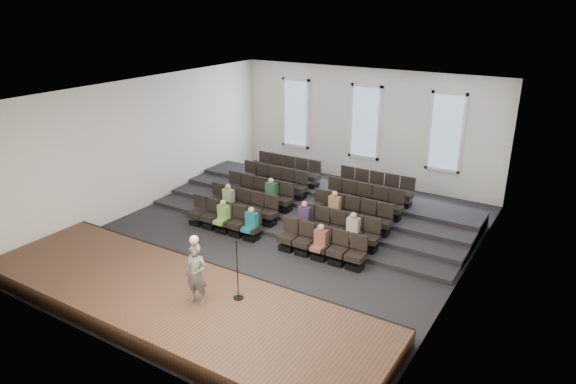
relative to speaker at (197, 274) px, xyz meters
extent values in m
plane|color=black|center=(-0.83, 5.07, -1.30)|extent=(14.00, 14.00, 0.00)
cube|color=white|center=(-0.83, 5.07, 3.71)|extent=(12.00, 14.00, 0.02)
cube|color=white|center=(-0.83, 12.09, 1.20)|extent=(12.00, 0.04, 5.00)
cube|color=white|center=(-0.83, -1.95, 1.20)|extent=(12.00, 0.04, 5.00)
cube|color=white|center=(-6.85, 5.07, 1.20)|extent=(0.04, 14.00, 5.00)
cube|color=white|center=(5.19, 5.07, 1.20)|extent=(0.04, 14.00, 5.00)
cube|color=#46311E|center=(-0.83, -0.03, -1.05)|extent=(11.80, 3.60, 0.50)
cube|color=black|center=(-0.83, 1.74, -1.05)|extent=(11.80, 0.06, 0.52)
cube|color=black|center=(-0.83, 7.39, -1.22)|extent=(11.80, 4.80, 0.15)
cube|color=black|center=(-0.83, 7.92, -1.15)|extent=(11.80, 3.75, 0.30)
cube|color=black|center=(-0.83, 8.44, -1.07)|extent=(11.80, 2.70, 0.45)
cube|color=black|center=(-0.83, 8.97, -1.00)|extent=(11.80, 1.65, 0.60)
cube|color=black|center=(-3.96, 4.47, -1.20)|extent=(0.47, 0.43, 0.20)
cube|color=black|center=(-3.96, 4.47, -0.89)|extent=(0.55, 0.50, 0.19)
cube|color=black|center=(-3.96, 4.68, -0.48)|extent=(0.55, 0.08, 0.50)
cube|color=black|center=(-3.36, 4.47, -1.20)|extent=(0.47, 0.43, 0.20)
cube|color=black|center=(-3.36, 4.47, -0.89)|extent=(0.55, 0.50, 0.19)
cube|color=black|center=(-3.36, 4.68, -0.48)|extent=(0.55, 0.08, 0.50)
cube|color=black|center=(-2.76, 4.47, -1.20)|extent=(0.47, 0.43, 0.20)
cube|color=black|center=(-2.76, 4.47, -0.89)|extent=(0.55, 0.50, 0.19)
cube|color=black|center=(-2.76, 4.68, -0.48)|extent=(0.55, 0.08, 0.50)
cube|color=black|center=(-2.16, 4.47, -1.20)|extent=(0.47, 0.43, 0.20)
cube|color=black|center=(-2.16, 4.47, -0.89)|extent=(0.55, 0.50, 0.19)
cube|color=black|center=(-2.16, 4.68, -0.48)|extent=(0.55, 0.08, 0.50)
cube|color=black|center=(-1.56, 4.47, -1.20)|extent=(0.47, 0.43, 0.20)
cube|color=black|center=(-1.56, 4.47, -0.89)|extent=(0.55, 0.50, 0.19)
cube|color=black|center=(-1.56, 4.68, -0.48)|extent=(0.55, 0.08, 0.50)
cube|color=black|center=(-0.11, 4.47, -1.20)|extent=(0.47, 0.43, 0.20)
cube|color=black|center=(-0.11, 4.47, -0.89)|extent=(0.55, 0.50, 0.19)
cube|color=black|center=(-0.11, 4.68, -0.48)|extent=(0.55, 0.08, 0.50)
cube|color=black|center=(0.49, 4.47, -1.20)|extent=(0.47, 0.43, 0.20)
cube|color=black|center=(0.49, 4.47, -0.89)|extent=(0.55, 0.50, 0.19)
cube|color=black|center=(0.49, 4.68, -0.48)|extent=(0.55, 0.08, 0.50)
cube|color=black|center=(1.09, 4.47, -1.20)|extent=(0.47, 0.43, 0.20)
cube|color=black|center=(1.09, 4.47, -0.89)|extent=(0.55, 0.50, 0.19)
cube|color=black|center=(1.09, 4.68, -0.48)|extent=(0.55, 0.08, 0.50)
cube|color=black|center=(1.69, 4.47, -1.20)|extent=(0.47, 0.43, 0.20)
cube|color=black|center=(1.69, 4.47, -0.89)|extent=(0.55, 0.50, 0.19)
cube|color=black|center=(1.69, 4.68, -0.48)|extent=(0.55, 0.08, 0.50)
cube|color=black|center=(2.29, 4.47, -1.20)|extent=(0.47, 0.43, 0.20)
cube|color=black|center=(2.29, 4.47, -0.89)|extent=(0.55, 0.50, 0.19)
cube|color=black|center=(2.29, 4.68, -0.48)|extent=(0.55, 0.08, 0.50)
cube|color=black|center=(-3.96, 5.52, -1.05)|extent=(0.47, 0.43, 0.20)
cube|color=black|center=(-3.96, 5.52, -0.74)|extent=(0.55, 0.50, 0.19)
cube|color=black|center=(-3.96, 5.73, -0.33)|extent=(0.55, 0.08, 0.50)
cube|color=black|center=(-3.36, 5.52, -1.05)|extent=(0.47, 0.43, 0.20)
cube|color=black|center=(-3.36, 5.52, -0.74)|extent=(0.55, 0.50, 0.19)
cube|color=black|center=(-3.36, 5.73, -0.33)|extent=(0.55, 0.08, 0.50)
cube|color=black|center=(-2.76, 5.52, -1.05)|extent=(0.47, 0.43, 0.20)
cube|color=black|center=(-2.76, 5.52, -0.74)|extent=(0.55, 0.50, 0.19)
cube|color=black|center=(-2.76, 5.73, -0.33)|extent=(0.55, 0.08, 0.50)
cube|color=black|center=(-2.16, 5.52, -1.05)|extent=(0.47, 0.43, 0.20)
cube|color=black|center=(-2.16, 5.52, -0.74)|extent=(0.55, 0.50, 0.19)
cube|color=black|center=(-2.16, 5.73, -0.33)|extent=(0.55, 0.08, 0.50)
cube|color=black|center=(-1.56, 5.52, -1.05)|extent=(0.47, 0.43, 0.20)
cube|color=black|center=(-1.56, 5.52, -0.74)|extent=(0.55, 0.50, 0.19)
cube|color=black|center=(-1.56, 5.73, -0.33)|extent=(0.55, 0.08, 0.50)
cube|color=black|center=(-0.11, 5.52, -1.05)|extent=(0.47, 0.43, 0.20)
cube|color=black|center=(-0.11, 5.52, -0.74)|extent=(0.55, 0.50, 0.19)
cube|color=black|center=(-0.11, 5.73, -0.33)|extent=(0.55, 0.08, 0.50)
cube|color=black|center=(0.49, 5.52, -1.05)|extent=(0.47, 0.43, 0.20)
cube|color=black|center=(0.49, 5.52, -0.74)|extent=(0.55, 0.50, 0.19)
cube|color=black|center=(0.49, 5.73, -0.33)|extent=(0.55, 0.08, 0.50)
cube|color=black|center=(1.09, 5.52, -1.05)|extent=(0.47, 0.43, 0.20)
cube|color=black|center=(1.09, 5.52, -0.74)|extent=(0.55, 0.50, 0.19)
cube|color=black|center=(1.09, 5.73, -0.33)|extent=(0.55, 0.08, 0.50)
cube|color=black|center=(1.69, 5.52, -1.05)|extent=(0.47, 0.43, 0.20)
cube|color=black|center=(1.69, 5.52, -0.74)|extent=(0.55, 0.50, 0.19)
cube|color=black|center=(1.69, 5.73, -0.33)|extent=(0.55, 0.08, 0.50)
cube|color=black|center=(2.29, 5.52, -1.05)|extent=(0.47, 0.43, 0.20)
cube|color=black|center=(2.29, 5.52, -0.74)|extent=(0.55, 0.50, 0.19)
cube|color=black|center=(2.29, 5.73, -0.33)|extent=(0.55, 0.08, 0.50)
cube|color=black|center=(-3.96, 6.57, -0.90)|extent=(0.47, 0.42, 0.20)
cube|color=black|center=(-3.96, 6.57, -0.59)|extent=(0.55, 0.50, 0.19)
cube|color=black|center=(-3.96, 6.78, -0.18)|extent=(0.55, 0.08, 0.50)
cube|color=black|center=(-3.36, 6.57, -0.90)|extent=(0.47, 0.42, 0.20)
cube|color=black|center=(-3.36, 6.57, -0.59)|extent=(0.55, 0.50, 0.19)
cube|color=black|center=(-3.36, 6.78, -0.18)|extent=(0.55, 0.08, 0.50)
cube|color=black|center=(-2.76, 6.57, -0.90)|extent=(0.47, 0.42, 0.20)
cube|color=black|center=(-2.76, 6.57, -0.59)|extent=(0.55, 0.50, 0.19)
cube|color=black|center=(-2.76, 6.78, -0.18)|extent=(0.55, 0.08, 0.50)
cube|color=black|center=(-2.16, 6.57, -0.90)|extent=(0.47, 0.42, 0.20)
cube|color=black|center=(-2.16, 6.57, -0.59)|extent=(0.55, 0.50, 0.19)
cube|color=black|center=(-2.16, 6.78, -0.18)|extent=(0.55, 0.08, 0.50)
cube|color=black|center=(-1.56, 6.57, -0.90)|extent=(0.47, 0.42, 0.20)
cube|color=black|center=(-1.56, 6.57, -0.59)|extent=(0.55, 0.50, 0.19)
cube|color=black|center=(-1.56, 6.78, -0.18)|extent=(0.55, 0.08, 0.50)
cube|color=black|center=(-0.11, 6.57, -0.90)|extent=(0.47, 0.42, 0.20)
cube|color=black|center=(-0.11, 6.57, -0.59)|extent=(0.55, 0.50, 0.19)
cube|color=black|center=(-0.11, 6.78, -0.18)|extent=(0.55, 0.08, 0.50)
cube|color=black|center=(0.49, 6.57, -0.90)|extent=(0.47, 0.42, 0.20)
cube|color=black|center=(0.49, 6.57, -0.59)|extent=(0.55, 0.50, 0.19)
cube|color=black|center=(0.49, 6.78, -0.18)|extent=(0.55, 0.08, 0.50)
cube|color=black|center=(1.09, 6.57, -0.90)|extent=(0.47, 0.42, 0.20)
cube|color=black|center=(1.09, 6.57, -0.59)|extent=(0.55, 0.50, 0.19)
cube|color=black|center=(1.09, 6.78, -0.18)|extent=(0.55, 0.08, 0.50)
cube|color=black|center=(1.69, 6.57, -0.90)|extent=(0.47, 0.42, 0.20)
cube|color=black|center=(1.69, 6.57, -0.59)|extent=(0.55, 0.50, 0.19)
cube|color=black|center=(1.69, 6.78, -0.18)|extent=(0.55, 0.08, 0.50)
cube|color=black|center=(2.29, 6.57, -0.90)|extent=(0.47, 0.42, 0.20)
cube|color=black|center=(2.29, 6.57, -0.59)|extent=(0.55, 0.50, 0.19)
cube|color=black|center=(2.29, 6.78, -0.18)|extent=(0.55, 0.08, 0.50)
cube|color=black|center=(-3.96, 7.62, -0.75)|extent=(0.47, 0.42, 0.20)
cube|color=black|center=(-3.96, 7.62, -0.44)|extent=(0.55, 0.50, 0.19)
cube|color=black|center=(-3.96, 7.83, -0.03)|extent=(0.55, 0.08, 0.50)
cube|color=black|center=(-3.36, 7.62, -0.75)|extent=(0.47, 0.42, 0.20)
cube|color=black|center=(-3.36, 7.62, -0.44)|extent=(0.55, 0.50, 0.19)
cube|color=black|center=(-3.36, 7.83, -0.03)|extent=(0.55, 0.08, 0.50)
cube|color=black|center=(-2.76, 7.62, -0.75)|extent=(0.47, 0.42, 0.20)
cube|color=black|center=(-2.76, 7.62, -0.44)|extent=(0.55, 0.50, 0.19)
cube|color=black|center=(-2.76, 7.83, -0.03)|extent=(0.55, 0.08, 0.50)
cube|color=black|center=(-2.16, 7.62, -0.75)|extent=(0.47, 0.42, 0.20)
cube|color=black|center=(-2.16, 7.62, -0.44)|extent=(0.55, 0.50, 0.19)
cube|color=black|center=(-2.16, 7.83, -0.03)|extent=(0.55, 0.08, 0.50)
cube|color=black|center=(-1.56, 7.62, -0.75)|extent=(0.47, 0.42, 0.20)
cube|color=black|center=(-1.56, 7.62, -0.44)|extent=(0.55, 0.50, 0.19)
cube|color=black|center=(-1.56, 7.83, -0.03)|extent=(0.55, 0.08, 0.50)
cube|color=black|center=(-0.11, 7.62, -0.75)|extent=(0.47, 0.42, 0.20)
cube|color=black|center=(-0.11, 7.62, -0.44)|extent=(0.55, 0.50, 0.19)
cube|color=black|center=(-0.11, 7.83, -0.03)|extent=(0.55, 0.08, 0.50)
cube|color=black|center=(0.49, 7.62, -0.75)|extent=(0.47, 0.42, 0.20)
cube|color=black|center=(0.49, 7.62, -0.44)|extent=(0.55, 0.50, 0.19)
cube|color=black|center=(0.49, 7.83, -0.03)|extent=(0.55, 0.08, 0.50)
cube|color=black|center=(1.09, 7.62, -0.75)|extent=(0.47, 0.42, 0.20)
cube|color=black|center=(1.09, 7.62, -0.44)|extent=(0.55, 0.50, 0.19)
cube|color=black|center=(1.09, 7.83, -0.03)|extent=(0.55, 0.08, 0.50)
cube|color=black|center=(1.69, 7.62, -0.75)|extent=(0.47, 0.42, 0.20)
cube|color=black|center=(1.69, 7.62, -0.44)|extent=(0.55, 0.50, 0.19)
cube|color=black|center=(1.69, 7.83, -0.03)|extent=(0.55, 0.08, 0.50)
cube|color=black|center=(2.29, 7.62, -0.75)|extent=(0.47, 0.42, 0.20)
cube|color=black|center=(2.29, 7.62, -0.44)|extent=(0.55, 0.50, 0.19)
cube|color=black|center=(2.29, 7.83, -0.03)|extent=(0.55, 0.08, 0.50)
cube|color=black|center=(-3.96, 8.67, -0.60)|extent=(0.47, 0.42, 0.20)
cube|color=black|center=(-3.96, 8.67, -0.29)|extent=(0.55, 0.50, 0.19)
cube|color=black|center=(-3.96, 8.88, 0.12)|extent=(0.55, 0.08, 0.50)
cube|color=black|center=(-3.36, 8.67, -0.60)|extent=(0.47, 0.42, 0.20)
cube|color=black|center=(-3.36, 8.67, -0.29)|extent=(0.55, 0.50, 0.19)
cube|color=black|center=(-3.36, 8.88, 0.12)|extent=(0.55, 0.08, 0.50)
cube|color=black|center=(-2.76, 8.67, -0.60)|extent=(0.47, 0.42, 0.20)
cube|color=black|center=(-2.76, 8.67, -0.29)|extent=(0.55, 0.50, 0.19)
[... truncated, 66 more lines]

